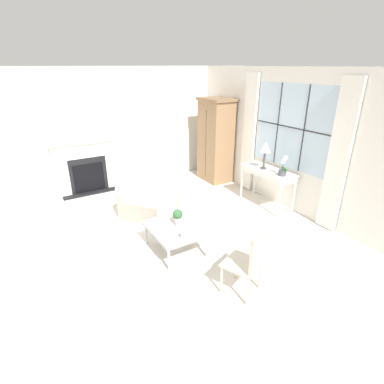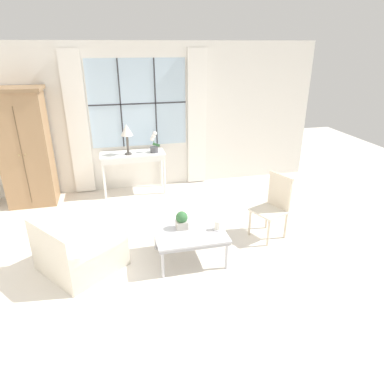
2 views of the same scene
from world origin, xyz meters
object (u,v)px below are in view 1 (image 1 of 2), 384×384
Objects in this scene: fireplace at (86,163)px; table_lamp at (265,148)px; armchair_upholstered at (147,202)px; potted_orchid at (283,168)px; side_chair_wooden at (250,259)px; console_table at (268,173)px; armoire at (216,141)px; coffee_table at (175,229)px; potted_plant_small at (178,217)px; pillar_candle at (184,235)px.

fireplace is 3.72× the size of table_lamp.
armchair_upholstered is at bearing 21.73° from fireplace.
side_chair_wooden is at bearing -54.62° from potted_orchid.
fireplace reaches higher than console_table.
armoire reaches higher than coffee_table.
fireplace is 2.00m from armchair_upholstered.
console_table is 4.97× the size of potted_plant_small.
armoire is at bearing 74.34° from fireplace.
table_lamp is 0.57m from potted_orchid.
armchair_upholstered is (0.95, -2.34, -0.80)m from armoire.
potted_plant_small is (0.05, -2.38, -0.41)m from potted_orchid.
fireplace reaches higher than potted_plant_small.
armchair_upholstered is 5.04× the size of potted_plant_small.
potted_orchid reaches higher than potted_plant_small.
coffee_table is 6.50× the size of pillar_candle.
fireplace is 2.27× the size of coffee_table.
potted_orchid is at bearing -4.88° from console_table.
armoire is at bearing 112.09° from armchair_upholstered.
table_lamp is at bearing -176.78° from potted_orchid.
pillar_candle is (0.92, -2.56, -0.22)m from console_table.
console_table is 2.73m from pillar_candle.
fireplace reaches higher than table_lamp.
coffee_table is (-1.38, -0.34, -0.15)m from side_chair_wooden.
pillar_candle is (2.78, -2.52, -0.55)m from armoire.
table_lamp is 2.66m from coffee_table.
side_chair_wooden is 1.43m from coffee_table.
pillar_candle reaches higher than coffee_table.
table_lamp is at bearing 103.04° from potted_plant_small.
coffee_table is at bearing -45.64° from armoire.
console_table is 3.02× the size of potted_orchid.
fireplace reaches higher than armoire.
potted_plant_small is at bearing 12.25° from fireplace.
armchair_upholstered is at bearing -175.71° from side_chair_wooden.
potted_plant_small is at bearing -88.87° from potted_orchid.
console_table is at bearing 38.32° from table_lamp.
pillar_candle is (1.00, -2.50, -0.75)m from table_lamp.
armchair_upholstered reaches higher than coffee_table.
console_table is 0.49m from potted_orchid.
fireplace is 14.74× the size of pillar_candle.
fireplace is 1.74× the size of console_table.
fireplace is at bearing -169.66° from coffee_table.
fireplace is at bearing -130.96° from table_lamp.
potted_plant_small is at bearing -170.61° from side_chair_wooden.
potted_orchid is 2.79m from armchair_upholstered.
coffee_table is at bearing 171.33° from pillar_candle.
armchair_upholstered is at bearing -67.91° from armoire.
coffee_table is (0.55, -2.51, -0.33)m from console_table.
fireplace is at bearing -105.66° from armoire.
armoire is 8.44× the size of potted_plant_small.
pillar_candle is (3.64, 0.54, -0.22)m from fireplace.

